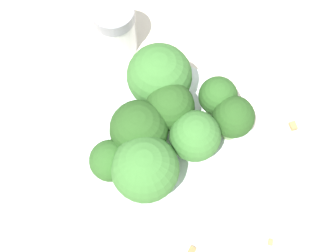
% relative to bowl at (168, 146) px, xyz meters
% --- Properties ---
extents(ground_plane, '(3.00, 3.00, 0.00)m').
position_rel_bowl_xyz_m(ground_plane, '(0.00, 0.00, -0.02)').
color(ground_plane, beige).
extents(bowl, '(0.15, 0.15, 0.03)m').
position_rel_bowl_xyz_m(bowl, '(0.00, 0.00, 0.00)').
color(bowl, silver).
rests_on(bowl, ground_plane).
extents(broccoli_floret_0, '(0.05, 0.05, 0.06)m').
position_rel_bowl_xyz_m(broccoli_floret_0, '(-0.02, -0.01, 0.05)').
color(broccoli_floret_0, '#8EB770').
rests_on(broccoli_floret_0, bowl).
extents(broccoli_floret_1, '(0.03, 0.03, 0.05)m').
position_rel_bowl_xyz_m(broccoli_floret_1, '(-0.04, -0.03, 0.05)').
color(broccoli_floret_1, '#8EB770').
rests_on(broccoli_floret_1, bowl).
extents(broccoli_floret_2, '(0.06, 0.06, 0.07)m').
position_rel_bowl_xyz_m(broccoli_floret_2, '(-0.01, 0.04, 0.05)').
color(broccoli_floret_2, '#84AD66').
rests_on(broccoli_floret_2, bowl).
extents(broccoli_floret_3, '(0.04, 0.04, 0.06)m').
position_rel_bowl_xyz_m(broccoli_floret_3, '(0.02, -0.01, 0.05)').
color(broccoli_floret_3, '#7A9E5B').
rests_on(broccoli_floret_3, bowl).
extents(broccoli_floret_4, '(0.05, 0.05, 0.07)m').
position_rel_bowl_xyz_m(broccoli_floret_4, '(-0.01, -0.04, 0.05)').
color(broccoli_floret_4, '#8EB770').
rests_on(broccoli_floret_4, bowl).
extents(broccoli_floret_5, '(0.04, 0.04, 0.05)m').
position_rel_bowl_xyz_m(broccoli_floret_5, '(0.05, 0.01, 0.05)').
color(broccoli_floret_5, '#84AD66').
rests_on(broccoli_floret_5, bowl).
extents(broccoli_floret_6, '(0.04, 0.04, 0.06)m').
position_rel_bowl_xyz_m(broccoli_floret_6, '(0.00, 0.02, 0.05)').
color(broccoli_floret_6, '#8EB770').
rests_on(broccoli_floret_6, bowl).
extents(broccoli_floret_7, '(0.03, 0.03, 0.05)m').
position_rel_bowl_xyz_m(broccoli_floret_7, '(0.04, 0.03, 0.05)').
color(broccoli_floret_7, '#8EB770').
rests_on(broccoli_floret_7, bowl).
extents(pepper_shaker, '(0.04, 0.04, 0.06)m').
position_rel_bowl_xyz_m(pepper_shaker, '(-0.06, 0.11, 0.02)').
color(pepper_shaker, silver).
rests_on(pepper_shaker, ground_plane).
extents(almond_crumb_1, '(0.01, 0.01, 0.01)m').
position_rel_bowl_xyz_m(almond_crumb_1, '(0.12, 0.04, -0.01)').
color(almond_crumb_1, '#AD7F4C').
rests_on(almond_crumb_1, ground_plane).
extents(almond_crumb_2, '(0.00, 0.01, 0.01)m').
position_rel_bowl_xyz_m(almond_crumb_2, '(0.10, -0.08, -0.01)').
color(almond_crumb_2, '#AD7F4C').
rests_on(almond_crumb_2, ground_plane).
extents(almond_crumb_3, '(0.01, 0.01, 0.01)m').
position_rel_bowl_xyz_m(almond_crumb_3, '(0.03, -0.09, -0.01)').
color(almond_crumb_3, olive).
rests_on(almond_crumb_3, ground_plane).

